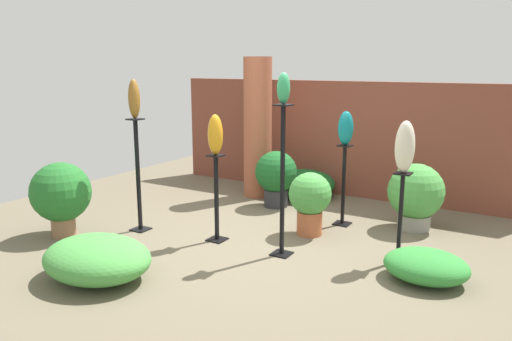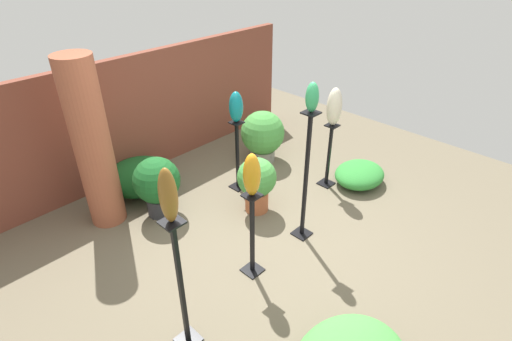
% 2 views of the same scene
% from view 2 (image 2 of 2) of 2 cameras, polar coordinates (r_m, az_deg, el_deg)
% --- Properties ---
extents(ground_plane, '(8.00, 8.00, 0.00)m').
position_cam_2_polar(ground_plane, '(4.80, 0.86, -9.99)').
color(ground_plane, '#6B604C').
extents(brick_wall_back, '(5.60, 0.12, 1.73)m').
position_cam_2_polar(brick_wall_back, '(6.01, -16.46, 7.53)').
color(brick_wall_back, brown).
rests_on(brick_wall_back, ground).
extents(brick_pillar, '(0.42, 0.42, 2.08)m').
position_cam_2_polar(brick_pillar, '(4.92, -22.30, 3.29)').
color(brick_pillar, '#9E5138').
rests_on(brick_pillar, ground).
extents(pedestal_amber, '(0.20, 0.20, 1.00)m').
position_cam_2_polar(pedestal_amber, '(4.14, -0.54, -9.68)').
color(pedestal_amber, black).
rests_on(pedestal_amber, ground).
extents(pedestal_jade, '(0.20, 0.20, 1.59)m').
position_cam_2_polar(pedestal_jade, '(4.48, 7.09, -1.76)').
color(pedestal_jade, black).
rests_on(pedestal_jade, ground).
extents(pedestal_bronze, '(0.20, 0.20, 1.36)m').
position_cam_2_polar(pedestal_bronze, '(3.46, -10.57, -16.66)').
color(pedestal_bronze, black).
rests_on(pedestal_bronze, ground).
extents(pedestal_ivory, '(0.20, 0.20, 0.93)m').
position_cam_2_polar(pedestal_ivory, '(5.64, 10.34, 1.71)').
color(pedestal_ivory, black).
rests_on(pedestal_ivory, ground).
extents(pedestal_teal, '(0.20, 0.20, 1.01)m').
position_cam_2_polar(pedestal_teal, '(5.47, -2.66, 1.67)').
color(pedestal_teal, black).
rests_on(pedestal_teal, ground).
extents(art_vase_amber, '(0.17, 0.16, 0.45)m').
position_cam_2_polar(art_vase_amber, '(3.68, -0.60, -0.64)').
color(art_vase_amber, orange).
rests_on(art_vase_amber, pedestal_amber).
extents(art_vase_jade, '(0.13, 0.14, 0.31)m').
position_cam_2_polar(art_vase_jade, '(4.02, 8.03, 10.32)').
color(art_vase_jade, '#2D9356').
rests_on(art_vase_jade, pedestal_jade).
extents(art_vase_bronze, '(0.13, 0.14, 0.45)m').
position_cam_2_polar(art_vase_bronze, '(2.83, -12.43, -3.56)').
color(art_vase_bronze, brown).
rests_on(art_vase_bronze, pedestal_bronze).
extents(art_vase_ivory, '(0.19, 0.20, 0.51)m').
position_cam_2_polar(art_vase_ivory, '(5.31, 11.12, 8.92)').
color(art_vase_ivory, beige).
rests_on(art_vase_ivory, pedestal_ivory).
extents(art_vase_teal, '(0.19, 0.18, 0.41)m').
position_cam_2_polar(art_vase_teal, '(5.14, -2.87, 9.04)').
color(art_vase_teal, '#0F727A').
rests_on(art_vase_teal, pedestal_teal).
extents(potted_plant_walkway_edge, '(0.67, 0.67, 0.81)m').
position_cam_2_polar(potted_plant_walkway_edge, '(6.17, 0.95, 5.15)').
color(potted_plant_walkway_edge, gray).
rests_on(potted_plant_walkway_edge, ground).
extents(potted_plant_mid_right, '(0.59, 0.59, 0.79)m').
position_cam_2_polar(potted_plant_mid_right, '(5.11, -13.95, -1.79)').
color(potted_plant_mid_right, '#2D2D33').
rests_on(potted_plant_mid_right, ground).
extents(potted_plant_back_center, '(0.50, 0.50, 0.75)m').
position_cam_2_polar(potted_plant_back_center, '(5.03, 0.11, -1.55)').
color(potted_plant_back_center, '#B25B38').
rests_on(potted_plant_back_center, ground).
extents(foliage_bed_east, '(0.93, 0.91, 0.41)m').
position_cam_2_polar(foliage_bed_east, '(5.79, -16.31, -0.80)').
color(foliage_bed_east, '#195923').
rests_on(foliage_bed_east, ground).
extents(foliage_bed_center, '(0.78, 0.66, 0.29)m').
position_cam_2_polar(foliage_bed_center, '(5.90, 14.56, -0.54)').
color(foliage_bed_center, '#338C38').
rests_on(foliage_bed_center, ground).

